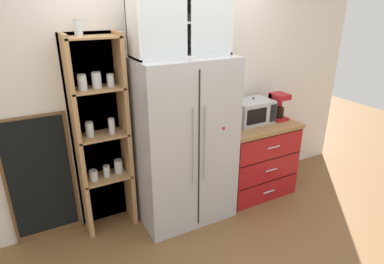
{
  "coord_description": "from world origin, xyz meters",
  "views": [
    {
      "loc": [
        -1.36,
        -2.68,
        2.18
      ],
      "look_at": [
        0.1,
        0.03,
        0.94
      ],
      "focal_mm": 30.56,
      "sensor_mm": 36.0,
      "label": 1
    }
  ],
  "objects_px": {
    "coffee_maker": "(277,106)",
    "chalkboard_menu": "(41,180)",
    "microwave": "(252,111)",
    "mug_red": "(230,123)",
    "refrigerator": "(183,142)",
    "bottle_clear": "(252,111)"
  },
  "relations": [
    {
      "from": "coffee_maker",
      "to": "chalkboard_menu",
      "type": "relative_size",
      "value": 0.25
    },
    {
      "from": "microwave",
      "to": "mug_red",
      "type": "bearing_deg",
      "value": -176.33
    },
    {
      "from": "refrigerator",
      "to": "mug_red",
      "type": "distance_m",
      "value": 0.6
    },
    {
      "from": "coffee_maker",
      "to": "mug_red",
      "type": "xyz_separation_m",
      "value": [
        -0.65,
        0.02,
        -0.11
      ]
    },
    {
      "from": "coffee_maker",
      "to": "mug_red",
      "type": "relative_size",
      "value": 2.92
    },
    {
      "from": "microwave",
      "to": "coffee_maker",
      "type": "bearing_deg",
      "value": -7.15
    },
    {
      "from": "refrigerator",
      "to": "microwave",
      "type": "relative_size",
      "value": 3.88
    },
    {
      "from": "refrigerator",
      "to": "bottle_clear",
      "type": "distance_m",
      "value": 0.97
    },
    {
      "from": "bottle_clear",
      "to": "chalkboard_menu",
      "type": "height_order",
      "value": "chalkboard_menu"
    },
    {
      "from": "bottle_clear",
      "to": "chalkboard_menu",
      "type": "relative_size",
      "value": 0.22
    },
    {
      "from": "mug_red",
      "to": "microwave",
      "type": "bearing_deg",
      "value": 3.67
    },
    {
      "from": "microwave",
      "to": "mug_red",
      "type": "relative_size",
      "value": 4.15
    },
    {
      "from": "refrigerator",
      "to": "coffee_maker",
      "type": "height_order",
      "value": "refrigerator"
    },
    {
      "from": "mug_red",
      "to": "bottle_clear",
      "type": "xyz_separation_m",
      "value": [
        0.35,
        0.06,
        0.08
      ]
    },
    {
      "from": "bottle_clear",
      "to": "refrigerator",
      "type": "bearing_deg",
      "value": -173.66
    },
    {
      "from": "refrigerator",
      "to": "coffee_maker",
      "type": "xyz_separation_m",
      "value": [
        1.25,
        0.03,
        0.18
      ]
    },
    {
      "from": "refrigerator",
      "to": "microwave",
      "type": "bearing_deg",
      "value": 4.24
    },
    {
      "from": "microwave",
      "to": "bottle_clear",
      "type": "distance_m",
      "value": 0.05
    },
    {
      "from": "mug_red",
      "to": "chalkboard_menu",
      "type": "relative_size",
      "value": 0.08
    },
    {
      "from": "microwave",
      "to": "bottle_clear",
      "type": "bearing_deg",
      "value": 45.33
    },
    {
      "from": "mug_red",
      "to": "bottle_clear",
      "type": "relative_size",
      "value": 0.38
    },
    {
      "from": "microwave",
      "to": "chalkboard_menu",
      "type": "distance_m",
      "value": 2.3
    }
  ]
}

